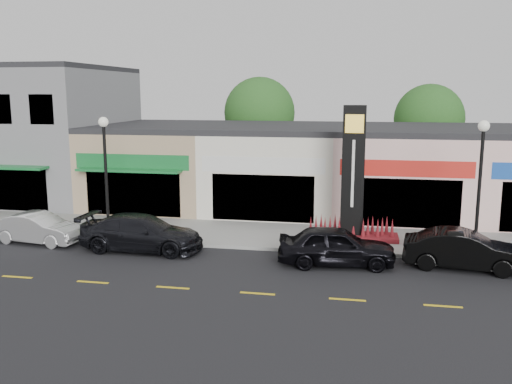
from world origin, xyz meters
TOP-DOWN VIEW (x-y plane):
  - ground at (0.00, 0.00)m, footprint 120.00×120.00m
  - sidewalk at (0.00, 4.35)m, footprint 52.00×4.30m
  - curb at (0.00, 2.10)m, footprint 52.00×0.20m
  - building_grey_2story at (-18.00, 11.48)m, footprint 12.00×10.95m
  - shop_beige at (-8.50, 11.46)m, footprint 7.00×10.85m
  - shop_cream at (-1.50, 11.47)m, footprint 7.00×10.01m
  - shop_pink_w at (5.50, 11.47)m, footprint 7.00×10.01m
  - tree_rear_west at (-4.00, 19.50)m, footprint 5.20×5.20m
  - tree_rear_mid at (8.00, 19.50)m, footprint 4.80×4.80m
  - lamp_west_near at (-8.00, 2.50)m, footprint 0.44×0.44m
  - lamp_east_near at (8.00, 2.50)m, footprint 0.44×0.44m
  - pylon_sign at (3.00, 4.20)m, footprint 4.20×1.30m
  - car_white_van at (-10.84, 1.36)m, footprint 1.95×4.28m
  - car_dark_sedan at (-5.81, 1.12)m, footprint 2.28×5.36m
  - car_black_sedan at (2.48, 0.61)m, footprint 2.27×4.71m
  - car_black_conv at (7.32, 1.03)m, footprint 2.11×4.69m

SIDE VIEW (x-z plane):
  - ground at x=0.00m, z-range 0.00..0.00m
  - sidewalk at x=0.00m, z-range 0.00..0.15m
  - curb at x=0.00m, z-range 0.00..0.15m
  - car_white_van at x=-10.84m, z-range 0.00..1.36m
  - car_black_conv at x=7.32m, z-range 0.00..1.49m
  - car_dark_sedan at x=-5.81m, z-range 0.00..1.54m
  - car_black_sedan at x=2.48m, z-range 0.00..1.55m
  - pylon_sign at x=3.00m, z-range -0.73..5.27m
  - shop_cream at x=-1.50m, z-range 0.00..4.80m
  - shop_pink_w at x=5.50m, z-range 0.00..4.80m
  - shop_beige at x=-8.50m, z-range 0.00..4.80m
  - lamp_west_near at x=-8.00m, z-range 0.74..6.21m
  - lamp_east_near at x=8.00m, z-range 0.74..6.21m
  - building_grey_2story at x=-18.00m, z-range -0.01..8.29m
  - tree_rear_mid at x=8.00m, z-range 1.24..8.53m
  - tree_rear_west at x=-4.00m, z-range 1.30..9.13m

